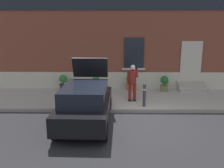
{
  "coord_description": "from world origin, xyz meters",
  "views": [
    {
      "loc": [
        -0.76,
        -8.64,
        3.48
      ],
      "look_at": [
        -0.92,
        1.6,
        1.1
      ],
      "focal_mm": 37.8,
      "sensor_mm": 36.0,
      "label": 1
    }
  ],
  "objects_px": {
    "bollard_near_person": "(144,94)",
    "planter_cream": "(96,84)",
    "person_on_phone": "(132,81)",
    "planter_olive": "(164,83)",
    "planter_charcoal": "(63,82)",
    "bollard_far_left": "(66,94)",
    "hatchback_car_black": "(86,103)",
    "planter_terracotta": "(130,82)"
  },
  "relations": [
    {
      "from": "person_on_phone",
      "to": "planter_charcoal",
      "type": "height_order",
      "value": "person_on_phone"
    },
    {
      "from": "bollard_near_person",
      "to": "planter_terracotta",
      "type": "xyz_separation_m",
      "value": [
        -0.45,
        2.87,
        -0.11
      ]
    },
    {
      "from": "planter_charcoal",
      "to": "person_on_phone",
      "type": "bearing_deg",
      "value": -29.49
    },
    {
      "from": "bollard_far_left",
      "to": "planter_cream",
      "type": "relative_size",
      "value": 1.22
    },
    {
      "from": "bollard_near_person",
      "to": "planter_terracotta",
      "type": "distance_m",
      "value": 2.9
    },
    {
      "from": "planter_terracotta",
      "to": "person_on_phone",
      "type": "bearing_deg",
      "value": -90.72
    },
    {
      "from": "planter_olive",
      "to": "hatchback_car_black",
      "type": "bearing_deg",
      "value": -131.53
    },
    {
      "from": "person_on_phone",
      "to": "planter_cream",
      "type": "bearing_deg",
      "value": 132.84
    },
    {
      "from": "bollard_far_left",
      "to": "planter_olive",
      "type": "height_order",
      "value": "bollard_far_left"
    },
    {
      "from": "planter_cream",
      "to": "planter_olive",
      "type": "xyz_separation_m",
      "value": [
        3.75,
        0.19,
        0.0
      ]
    },
    {
      "from": "planter_olive",
      "to": "planter_cream",
      "type": "bearing_deg",
      "value": -177.06
    },
    {
      "from": "hatchback_car_black",
      "to": "person_on_phone",
      "type": "height_order",
      "value": "hatchback_car_black"
    },
    {
      "from": "planter_terracotta",
      "to": "bollard_far_left",
      "type": "bearing_deg",
      "value": -136.44
    },
    {
      "from": "hatchback_car_black",
      "to": "planter_cream",
      "type": "relative_size",
      "value": 4.77
    },
    {
      "from": "planter_charcoal",
      "to": "planter_olive",
      "type": "relative_size",
      "value": 1.0
    },
    {
      "from": "bollard_near_person",
      "to": "planter_olive",
      "type": "bearing_deg",
      "value": 61.9
    },
    {
      "from": "planter_cream",
      "to": "planter_olive",
      "type": "bearing_deg",
      "value": 2.94
    },
    {
      "from": "hatchback_car_black",
      "to": "bollard_near_person",
      "type": "relative_size",
      "value": 3.92
    },
    {
      "from": "bollard_near_person",
      "to": "planter_olive",
      "type": "xyz_separation_m",
      "value": [
        1.42,
        2.66,
        -0.11
      ]
    },
    {
      "from": "hatchback_car_black",
      "to": "planter_terracotta",
      "type": "bearing_deg",
      "value": 66.81
    },
    {
      "from": "bollard_near_person",
      "to": "planter_cream",
      "type": "bearing_deg",
      "value": 133.28
    },
    {
      "from": "bollard_far_left",
      "to": "person_on_phone",
      "type": "xyz_separation_m",
      "value": [
        2.99,
        0.75,
        0.44
      ]
    },
    {
      "from": "bollard_near_person",
      "to": "planter_charcoal",
      "type": "bearing_deg",
      "value": 145.8
    },
    {
      "from": "hatchback_car_black",
      "to": "planter_cream",
      "type": "distance_m",
      "value": 4.1
    },
    {
      "from": "bollard_near_person",
      "to": "planter_olive",
      "type": "distance_m",
      "value": 3.02
    },
    {
      "from": "bollard_near_person",
      "to": "planter_cream",
      "type": "xyz_separation_m",
      "value": [
        -2.32,
        2.47,
        -0.11
      ]
    },
    {
      "from": "bollard_near_person",
      "to": "planter_charcoal",
      "type": "height_order",
      "value": "bollard_near_person"
    },
    {
      "from": "planter_olive",
      "to": "person_on_phone",
      "type": "bearing_deg",
      "value": -134.83
    },
    {
      "from": "planter_terracotta",
      "to": "planter_olive",
      "type": "relative_size",
      "value": 1.0
    },
    {
      "from": "bollard_far_left",
      "to": "hatchback_car_black",
      "type": "bearing_deg",
      "value": -56.17
    },
    {
      "from": "bollard_far_left",
      "to": "planter_olive",
      "type": "distance_m",
      "value": 5.56
    },
    {
      "from": "hatchback_car_black",
      "to": "bollard_far_left",
      "type": "xyz_separation_m",
      "value": [
        -1.09,
        1.63,
        -0.09
      ]
    },
    {
      "from": "bollard_near_person",
      "to": "person_on_phone",
      "type": "bearing_deg",
      "value": 122.54
    },
    {
      "from": "hatchback_car_black",
      "to": "planter_cream",
      "type": "xyz_separation_m",
      "value": [
        0.05,
        4.09,
        -0.19
      ]
    },
    {
      "from": "hatchback_car_black",
      "to": "bollard_far_left",
      "type": "bearing_deg",
      "value": 123.83
    },
    {
      "from": "person_on_phone",
      "to": "planter_olive",
      "type": "distance_m",
      "value": 2.75
    },
    {
      "from": "hatchback_car_black",
      "to": "planter_terracotta",
      "type": "xyz_separation_m",
      "value": [
        1.92,
        4.49,
        -0.19
      ]
    },
    {
      "from": "hatchback_car_black",
      "to": "planter_olive",
      "type": "bearing_deg",
      "value": 48.47
    },
    {
      "from": "planter_charcoal",
      "to": "planter_cream",
      "type": "relative_size",
      "value": 1.0
    },
    {
      "from": "planter_cream",
      "to": "planter_terracotta",
      "type": "relative_size",
      "value": 1.0
    },
    {
      "from": "person_on_phone",
      "to": "planter_cream",
      "type": "relative_size",
      "value": 2.04
    },
    {
      "from": "planter_terracotta",
      "to": "planter_olive",
      "type": "bearing_deg",
      "value": -6.25
    }
  ]
}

